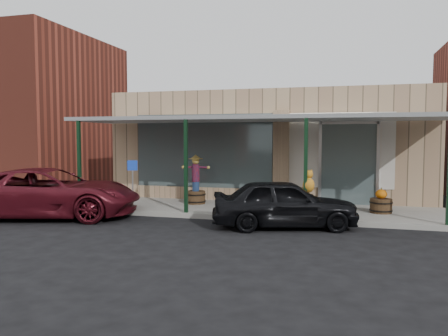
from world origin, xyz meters
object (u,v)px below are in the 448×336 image
(handicap_sign, at_px, (133,178))
(car_maroon, at_px, (49,193))
(barrel_pumpkin, at_px, (381,204))
(parked_sedan, at_px, (285,203))
(barrel_scarecrow, at_px, (196,187))

(handicap_sign, distance_m, car_maroon, 2.54)
(barrel_pumpkin, xyz_separation_m, handicap_sign, (-7.68, -1.25, 0.73))
(parked_sedan, height_order, car_maroon, parked_sedan)
(barrel_pumpkin, height_order, parked_sedan, parked_sedan)
(parked_sedan, distance_m, car_maroon, 7.16)
(parked_sedan, bearing_deg, barrel_scarecrow, 38.17)
(barrel_scarecrow, height_order, car_maroon, barrel_scarecrow)
(barrel_scarecrow, bearing_deg, parked_sedan, -25.07)
(parked_sedan, relative_size, car_maroon, 0.77)
(barrel_pumpkin, distance_m, car_maroon, 10.15)
(parked_sedan, bearing_deg, car_maroon, 77.44)
(barrel_pumpkin, xyz_separation_m, car_maroon, (-9.81, -2.58, 0.33))
(barrel_pumpkin, height_order, car_maroon, car_maroon)
(barrel_pumpkin, bearing_deg, parked_sedan, -140.06)
(barrel_scarecrow, height_order, handicap_sign, barrel_scarecrow)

